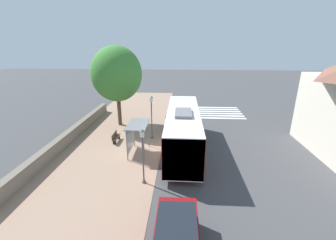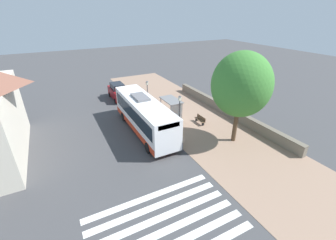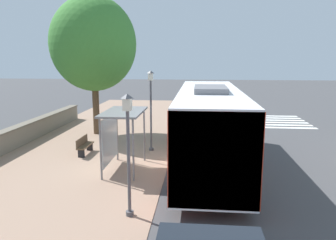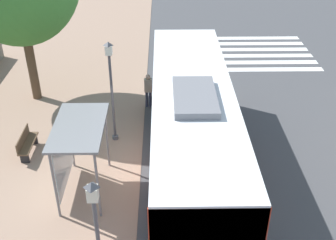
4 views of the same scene
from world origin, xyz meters
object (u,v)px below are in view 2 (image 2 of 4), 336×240
Objects in this scene: bench at (200,120)px; shade_tree at (241,85)px; parked_car_behind_bus at (118,92)px; bus at (144,115)px; pedestrian at (182,141)px; street_lamp_near at (147,93)px; bus_shelter at (172,103)px; street_lamp_far at (179,112)px.

shade_tree reaches higher than bench.
parked_car_behind_bus is at bearing -63.45° from bench.
bus is 7.05× the size of bench.
parked_car_behind_bus is at bearing -84.99° from pedestrian.
shade_tree is 1.88× the size of parked_car_behind_bus.
street_lamp_near reaches higher than pedestrian.
pedestrian is 0.43× the size of street_lamp_near.
bus_shelter is (-3.75, -0.89, 0.23)m from bus.
shade_tree is at bearing 112.26° from parked_car_behind_bus.
pedestrian is at bearing 108.51° from bus.
bus is 3.79× the size of bus_shelter.
pedestrian is 1.03× the size of bench.
bus_shelter is at bearing 109.85° from parked_car_behind_bus.
street_lamp_far is (-1.28, -2.67, 1.53)m from pedestrian.
bus is 1.29× the size of shade_tree.
pedestrian is (2.13, 5.71, -1.17)m from bus_shelter.
bus reaches higher than pedestrian.
street_lamp_far is 13.03m from parked_car_behind_bus.
bench is at bearing 120.13° from street_lamp_near.
street_lamp_far is at bearing -115.57° from pedestrian.
street_lamp_near reaches higher than bus_shelter.
pedestrian is 0.35× the size of parked_car_behind_bus.
bus_shelter is 0.69× the size of street_lamp_far.
street_lamp_near is at bearing -67.69° from shade_tree.
street_lamp_near is at bearing -73.34° from bus_shelter.
bench is 6.86m from shade_tree.
shade_tree is (-5.30, 0.90, 4.67)m from pedestrian.
street_lamp_near is (-2.51, -5.03, 0.37)m from bus.
bench is 3.93m from street_lamp_far.
shade_tree is at bearing 99.78° from bench.
shade_tree is 18.14m from parked_car_behind_bus.
street_lamp_near reaches higher than bus.
shade_tree reaches higher than street_lamp_far.
shade_tree is at bearing 138.48° from street_lamp_far.
bus_shelter is at bearing 106.66° from street_lamp_near.
street_lamp_far is (-2.89, 2.15, 0.59)m from bus.
bench is (-4.53, -3.59, -0.46)m from pedestrian.
street_lamp_far is (3.25, 0.92, 1.99)m from bench.
parked_car_behind_bus is (6.65, -16.25, -4.55)m from shade_tree.
pedestrian is at bearing 84.81° from street_lamp_near.
bus_shelter is 1.80× the size of pedestrian.
street_lamp_near is 6.06m from parked_car_behind_bus.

